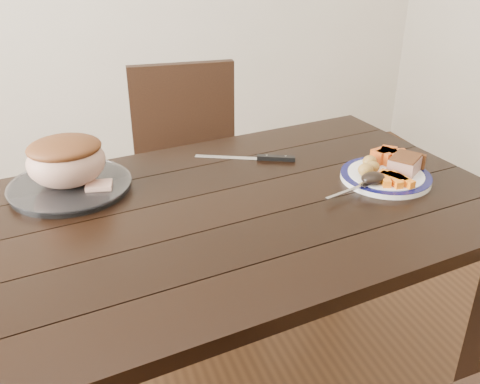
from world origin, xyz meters
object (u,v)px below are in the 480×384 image
object	(u,v)px
serving_platter	(71,187)
fork	(354,189)
dinner_plate	(385,177)
carving_knife	(264,158)
pork_slice	(405,165)
dining_table	(210,240)
chair_far	(190,170)
roast_joint	(66,162)

from	to	relation	value
serving_platter	fork	distance (m)	0.79
dinner_plate	carving_knife	distance (m)	0.38
pork_slice	fork	size ratio (longest dim) A/B	0.54
dining_table	serving_platter	bearing A→B (deg)	143.76
chair_far	dinner_plate	world-z (taller)	chair_far
chair_far	carving_knife	size ratio (longest dim) A/B	3.13
pork_slice	carving_knife	xyz separation A→B (m)	(-0.34, 0.26, -0.04)
serving_platter	chair_far	bearing A→B (deg)	46.63
serving_platter	pork_slice	size ratio (longest dim) A/B	3.49
pork_slice	roast_joint	world-z (taller)	roast_joint
pork_slice	carving_knife	world-z (taller)	pork_slice
dining_table	carving_knife	world-z (taller)	carving_knife
dining_table	dinner_plate	distance (m)	0.55
chair_far	dinner_plate	bearing A→B (deg)	124.69
dining_table	chair_far	distance (m)	0.76
dining_table	dinner_plate	xyz separation A→B (m)	(0.54, 0.01, 0.10)
dinner_plate	pork_slice	bearing A→B (deg)	-4.76
roast_joint	serving_platter	bearing A→B (deg)	0.00
serving_platter	carving_knife	bearing A→B (deg)	1.36
chair_far	roast_joint	bearing A→B (deg)	52.13
fork	carving_knife	size ratio (longest dim) A/B	0.59
roast_joint	carving_knife	world-z (taller)	roast_joint
pork_slice	carving_knife	size ratio (longest dim) A/B	0.32
dinner_plate	serving_platter	distance (m)	0.91
dinner_plate	carving_knife	xyz separation A→B (m)	(-0.28, 0.25, -0.00)
chair_far	pork_slice	distance (m)	0.91
fork	chair_far	bearing A→B (deg)	92.96
fork	dinner_plate	bearing A→B (deg)	6.76
dining_table	dinner_plate	size ratio (longest dim) A/B	6.50
dinner_plate	carving_knife	size ratio (longest dim) A/B	0.88
dining_table	pork_slice	bearing A→B (deg)	0.03
pork_slice	roast_joint	size ratio (longest dim) A/B	0.45
dinner_plate	dining_table	bearing A→B (deg)	-179.45
carving_knife	serving_platter	bearing A→B (deg)	-152.75
chair_far	pork_slice	xyz separation A→B (m)	(0.47, -0.74, 0.27)
chair_far	pork_slice	size ratio (longest dim) A/B	9.80
chair_far	fork	bearing A→B (deg)	114.22
dining_table	roast_joint	world-z (taller)	roast_joint
dinner_plate	roast_joint	world-z (taller)	roast_joint
fork	roast_joint	world-z (taller)	roast_joint
dining_table	pork_slice	xyz separation A→B (m)	(0.60, 0.00, 0.13)
serving_platter	carving_knife	distance (m)	0.59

